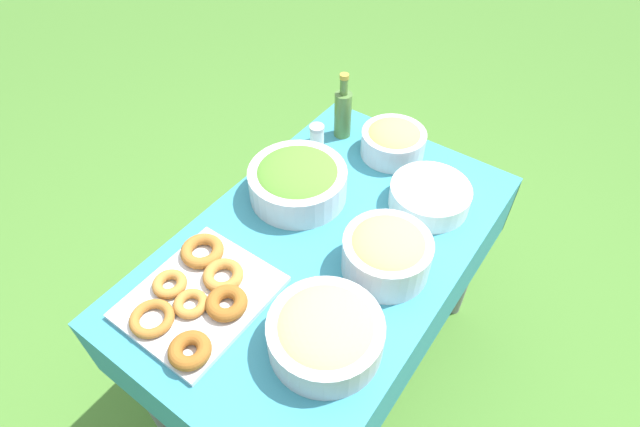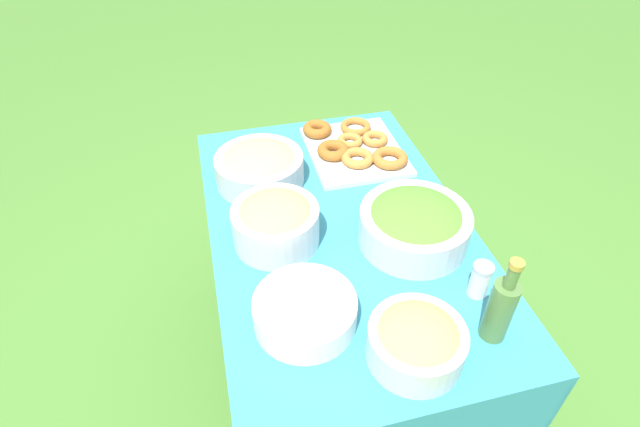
{
  "view_description": "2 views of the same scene",
  "coord_description": "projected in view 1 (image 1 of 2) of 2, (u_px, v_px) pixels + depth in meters",
  "views": [
    {
      "loc": [
        0.76,
        0.52,
        1.84
      ],
      "look_at": [
        -0.01,
        -0.03,
        0.84
      ],
      "focal_mm": 28.0,
      "sensor_mm": 36.0,
      "label": 1
    },
    {
      "loc": [
        -1.02,
        0.31,
        1.71
      ],
      "look_at": [
        -0.03,
        0.07,
        0.83
      ],
      "focal_mm": 28.0,
      "sensor_mm": 36.0,
      "label": 2
    }
  ],
  "objects": [
    {
      "name": "salt_shaker",
      "position": [
        317.0,
        138.0,
        1.67
      ],
      "size": [
        0.05,
        0.05,
        0.1
      ],
      "color": "white",
      "rests_on": "picnic_table"
    },
    {
      "name": "salad_bowl",
      "position": [
        298.0,
        180.0,
        1.51
      ],
      "size": [
        0.3,
        0.3,
        0.12
      ],
      "color": "silver",
      "rests_on": "picnic_table"
    },
    {
      "name": "ground_plane",
      "position": [
        323.0,
        364.0,
        1.97
      ],
      "size": [
        14.0,
        14.0,
        0.0
      ],
      "primitive_type": "plane",
      "color": "#477A2D"
    },
    {
      "name": "bread_bowl",
      "position": [
        387.0,
        252.0,
        1.31
      ],
      "size": [
        0.24,
        0.24,
        0.13
      ],
      "color": "silver",
      "rests_on": "picnic_table"
    },
    {
      "name": "olive_oil_bottle",
      "position": [
        343.0,
        112.0,
        1.7
      ],
      "size": [
        0.06,
        0.06,
        0.24
      ],
      "color": "#4C7238",
      "rests_on": "picnic_table"
    },
    {
      "name": "picnic_table",
      "position": [
        324.0,
        266.0,
        1.51
      ],
      "size": [
        1.18,
        0.73,
        0.75
      ],
      "color": "teal",
      "rests_on": "ground_plane"
    },
    {
      "name": "pasta_bowl",
      "position": [
        325.0,
        333.0,
        1.16
      ],
      "size": [
        0.28,
        0.28,
        0.11
      ],
      "color": "#B2B7BC",
      "rests_on": "picnic_table"
    },
    {
      "name": "plate_stack",
      "position": [
        430.0,
        196.0,
        1.5
      ],
      "size": [
        0.24,
        0.24,
        0.07
      ],
      "color": "white",
      "rests_on": "picnic_table"
    },
    {
      "name": "donut_platter",
      "position": [
        199.0,
        296.0,
        1.27
      ],
      "size": [
        0.38,
        0.32,
        0.05
      ],
      "color": "silver",
      "rests_on": "picnic_table"
    },
    {
      "name": "fruit_bowl",
      "position": [
        393.0,
        140.0,
        1.65
      ],
      "size": [
        0.21,
        0.21,
        0.11
      ],
      "color": "silver",
      "rests_on": "picnic_table"
    }
  ]
}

